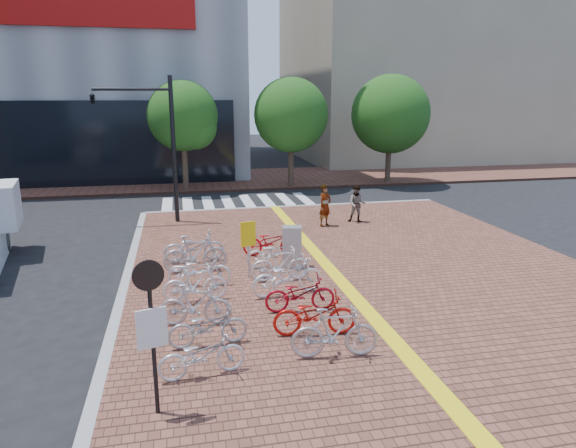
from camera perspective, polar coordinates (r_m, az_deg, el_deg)
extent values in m
plane|color=black|center=(12.76, -0.40, -10.32)|extent=(120.00, 120.00, 0.00)
cube|color=brown|center=(9.81, 24.85, -19.35)|extent=(14.00, 34.00, 0.15)
cube|color=yellow|center=(9.26, 19.61, -20.37)|extent=(0.40, 34.00, 0.01)
cube|color=gray|center=(24.54, 0.78, 1.87)|extent=(14.00, 0.25, 0.15)
cube|color=brown|center=(32.88, -7.86, 4.88)|extent=(70.00, 8.00, 0.15)
cube|color=gray|center=(48.06, 13.71, 18.18)|extent=(20.00, 18.00, 18.00)
cube|color=silver|center=(25.93, -13.28, 2.00)|extent=(0.50, 4.00, 0.01)
cube|color=silver|center=(25.92, -11.07, 2.11)|extent=(0.50, 4.00, 0.01)
cube|color=silver|center=(25.95, -8.86, 2.22)|extent=(0.50, 4.00, 0.01)
cube|color=silver|center=(26.03, -6.66, 2.33)|extent=(0.50, 4.00, 0.01)
cube|color=silver|center=(26.13, -4.48, 2.43)|extent=(0.50, 4.00, 0.01)
cube|color=silver|center=(26.28, -2.32, 2.53)|extent=(0.50, 4.00, 0.01)
cube|color=silver|center=(26.47, -0.18, 2.62)|extent=(0.50, 4.00, 0.01)
cube|color=silver|center=(26.69, 1.92, 2.71)|extent=(0.50, 4.00, 0.01)
cylinder|color=#38281E|center=(29.13, -11.36, 6.29)|extent=(0.32, 0.32, 2.60)
sphere|color=#194714|center=(28.90, -11.63, 11.70)|extent=(3.80, 3.80, 3.80)
sphere|color=#194714|center=(28.64, -10.34, 10.53)|extent=(2.40, 2.40, 2.40)
cylinder|color=#38281E|center=(29.81, 0.31, 6.74)|extent=(0.32, 0.32, 2.60)
sphere|color=#194714|center=(29.59, 0.32, 12.03)|extent=(4.20, 4.20, 4.20)
sphere|color=#194714|center=(29.46, 1.61, 10.84)|extent=(2.40, 2.40, 2.40)
cylinder|color=#38281E|center=(31.64, 11.07, 6.91)|extent=(0.32, 0.32, 2.60)
sphere|color=#194714|center=(31.42, 11.31, 11.88)|extent=(4.60, 4.60, 4.60)
sphere|color=#194714|center=(31.42, 12.50, 10.73)|extent=(2.40, 2.40, 2.40)
imported|color=silver|center=(9.98, -9.56, -14.16)|extent=(1.71, 0.81, 0.86)
imported|color=#A7A7AC|center=(11.06, -8.91, -11.15)|extent=(1.71, 0.70, 0.88)
imported|color=#B9B8BD|center=(12.00, -10.26, -8.81)|extent=(1.71, 0.74, 1.00)
imported|color=white|center=(13.31, -10.29, -6.50)|extent=(1.67, 0.57, 0.99)
imported|color=white|center=(14.40, -9.82, -5.03)|extent=(1.81, 0.86, 0.91)
imported|color=#B7B7BC|center=(15.49, -10.26, -3.24)|extent=(1.91, 0.60, 1.14)
imported|color=#B6B6BB|center=(16.42, -10.41, -2.51)|extent=(1.92, 0.75, 0.99)
imported|color=#AFAFB4|center=(10.48, 5.22, -11.92)|extent=(1.83, 0.70, 1.07)
imported|color=red|center=(11.39, 2.97, -9.99)|extent=(1.89, 0.84, 0.96)
imported|color=#A00B19|center=(12.56, 1.34, -7.75)|extent=(1.75, 0.69, 0.90)
imported|color=white|center=(13.54, -0.08, -5.82)|extent=(2.04, 1.00, 1.02)
imported|color=silver|center=(14.50, -0.83, -4.46)|extent=(1.70, 0.52, 1.01)
imported|color=white|center=(15.71, -1.58, -3.22)|extent=(1.73, 0.69, 0.89)
imported|color=red|center=(16.78, -1.90, -1.96)|extent=(1.94, 1.00, 0.97)
imported|color=gray|center=(20.60, 4.13, 2.07)|extent=(0.73, 0.67, 1.68)
imported|color=#4C4E60|center=(21.37, 7.70, 2.22)|extent=(0.92, 0.83, 1.54)
cube|color=#AEADB2|center=(15.65, 0.45, -2.56)|extent=(0.67, 0.55, 1.28)
cylinder|color=#B7B7BC|center=(14.79, -4.40, -2.91)|extent=(0.08, 0.08, 1.62)
cube|color=yellow|center=(14.61, -4.41, -1.11)|extent=(0.45, 0.16, 0.72)
cylinder|color=black|center=(8.69, -14.78, -12.31)|extent=(0.09, 0.09, 2.66)
cylinder|color=black|center=(8.22, -15.28, -5.54)|extent=(0.49, 0.16, 0.50)
cube|color=silver|center=(8.55, -14.89, -11.14)|extent=(0.48, 0.16, 0.66)
cylinder|color=black|center=(21.49, -12.58, 7.96)|extent=(0.18, 0.18, 5.90)
cylinder|color=black|center=(21.45, -16.99, 14.13)|extent=(2.95, 0.12, 0.12)
imported|color=black|center=(21.61, -20.92, 13.04)|extent=(0.26, 1.22, 0.49)
cylinder|color=black|center=(20.28, -28.96, -1.64)|extent=(0.38, 0.81, 0.78)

